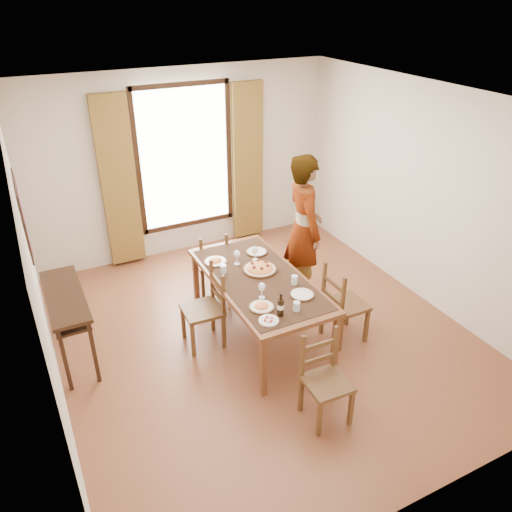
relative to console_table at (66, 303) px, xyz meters
name	(u,v)px	position (x,y,z in m)	size (l,w,h in m)	color
ground	(262,334)	(2.03, -0.60, -0.68)	(5.00, 5.00, 0.00)	#59301C
room_shell	(257,210)	(2.03, -0.47, 0.86)	(4.60, 5.10, 2.74)	beige
console_table	(66,303)	(0.00, 0.00, 0.00)	(0.38, 1.20, 0.80)	black
dining_table	(259,282)	(2.01, -0.55, 0.01)	(0.97, 1.99, 0.76)	brown
chair_west	(205,310)	(1.39, -0.45, -0.24)	(0.44, 0.44, 0.95)	#53331B
chair_north	(212,264)	(1.86, 0.53, -0.27)	(0.43, 0.43, 0.89)	#53331B
chair_south	(325,382)	(1.97, -1.99, -0.27)	(0.41, 0.41, 0.90)	#53331B
chair_east	(343,306)	(2.81, -1.08, -0.24)	(0.43, 0.43, 0.96)	#53331B
man	(304,229)	(2.88, -0.07, 0.28)	(0.58, 0.77, 1.93)	gray
plate_sw	(262,306)	(1.77, -1.09, 0.10)	(0.27, 0.27, 0.05)	silver
plate_se	(302,293)	(2.26, -1.08, 0.10)	(0.27, 0.27, 0.05)	silver
plate_nw	(215,260)	(1.71, -0.01, 0.10)	(0.27, 0.27, 0.05)	silver
plate_ne	(257,251)	(2.25, -0.01, 0.10)	(0.27, 0.27, 0.05)	silver
pasta_platter	(260,267)	(2.09, -0.41, 0.12)	(0.40, 0.40, 0.10)	red
caprese_plate	(269,320)	(1.73, -1.33, 0.09)	(0.20, 0.20, 0.04)	silver
wine_glass_a	(262,290)	(1.85, -0.93, 0.16)	(0.08, 0.08, 0.18)	white
wine_glass_b	(255,253)	(2.15, -0.16, 0.16)	(0.08, 0.08, 0.18)	white
wine_glass_c	(237,257)	(1.92, -0.16, 0.16)	(0.08, 0.08, 0.18)	white
tumbler_a	(294,280)	(2.30, -0.84, 0.12)	(0.07, 0.07, 0.10)	silver
tumbler_b	(223,269)	(1.70, -0.28, 0.12)	(0.07, 0.07, 0.10)	silver
tumbler_c	(297,306)	(2.06, -1.29, 0.12)	(0.07, 0.07, 0.10)	silver
wine_bottle	(281,305)	(1.88, -1.28, 0.20)	(0.07, 0.07, 0.25)	black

